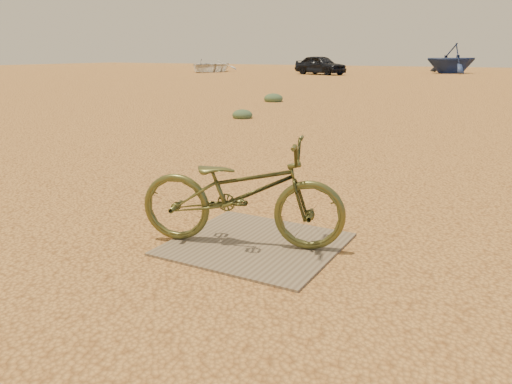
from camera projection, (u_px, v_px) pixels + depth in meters
The scene contains 8 objects.
ground at pixel (195, 250), 4.35m from camera, with size 120.00×120.00×0.00m, color #E39F50.
plywood_board at pixel (256, 244), 4.46m from camera, with size 1.43×1.34×0.02m, color #7D6E55.
bicycle at pixel (241, 192), 4.31m from camera, with size 0.63×1.80×0.95m, color #4E5125.
car at pixel (320, 65), 38.11m from camera, with size 1.70×4.22×1.44m, color black.
boat_near_left at pixel (209, 65), 43.09m from camera, with size 3.79×5.30×1.10m, color white.
boat_far_left at pixel (452, 58), 40.11m from camera, with size 3.90×4.52×2.38m, color navy.
kale_a at pixel (242, 118), 13.04m from camera, with size 0.53×0.53×0.29m, color #4A6744.
kale_c at pixel (273, 102), 17.39m from camera, with size 0.66×0.66×0.36m, color #4A6744.
Camera 1 is at (2.43, -3.29, 1.66)m, focal length 35.00 mm.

